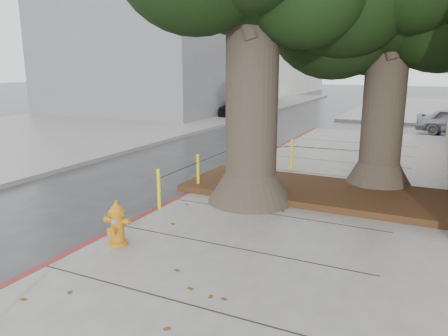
# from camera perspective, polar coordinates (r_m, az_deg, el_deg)

# --- Properties ---
(ground) EXTENTS (140.00, 140.00, 0.00)m
(ground) POSITION_cam_1_polar(r_m,az_deg,el_deg) (8.20, -1.97, -10.69)
(ground) COLOR #28282B
(ground) RESTS_ON ground
(sidewalk_opposite) EXTENTS (14.00, 60.00, 0.15)m
(sidewalk_opposite) POSITION_cam_1_polar(r_m,az_deg,el_deg) (24.37, -20.47, 4.82)
(sidewalk_opposite) COLOR slate
(sidewalk_opposite) RESTS_ON ground
(curb_red) EXTENTS (0.14, 26.00, 0.16)m
(curb_red) POSITION_cam_1_polar(r_m,az_deg,el_deg) (11.15, -5.07, -3.74)
(curb_red) COLOR maroon
(curb_red) RESTS_ON ground
(planter_bed) EXTENTS (6.40, 2.60, 0.16)m
(planter_bed) POSITION_cam_1_polar(r_m,az_deg,el_deg) (11.27, 11.47, -2.94)
(planter_bed) COLOR black
(planter_bed) RESTS_ON sidewalk_main
(building_far_grey) EXTENTS (12.00, 16.00, 12.00)m
(building_far_grey) POSITION_cam_1_polar(r_m,az_deg,el_deg) (34.19, -7.31, 17.73)
(building_far_grey) COLOR slate
(building_far_grey) RESTS_ON ground
(building_far_white) EXTENTS (12.00, 18.00, 15.00)m
(building_far_white) POSITION_cam_1_polar(r_m,az_deg,el_deg) (55.70, 4.45, 17.61)
(building_far_white) COLOR silver
(building_far_white) RESTS_ON ground
(bollard_ring) EXTENTS (3.79, 5.39, 0.95)m
(bollard_ring) POSITION_cam_1_polar(r_m,az_deg,el_deg) (12.13, 4.05, 0.58)
(bollard_ring) COLOR yellow
(bollard_ring) RESTS_ON sidewalk_main
(fire_hydrant) EXTENTS (0.44, 0.41, 0.83)m
(fire_hydrant) POSITION_cam_1_polar(r_m,az_deg,el_deg) (8.16, -13.78, -7.02)
(fire_hydrant) COLOR orange
(fire_hydrant) RESTS_ON sidewalk_main
(car_dark) EXTENTS (2.14, 4.70, 1.33)m
(car_dark) POSITION_cam_1_polar(r_m,az_deg,el_deg) (28.99, 2.31, 8.06)
(car_dark) COLOR black
(car_dark) RESTS_ON ground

